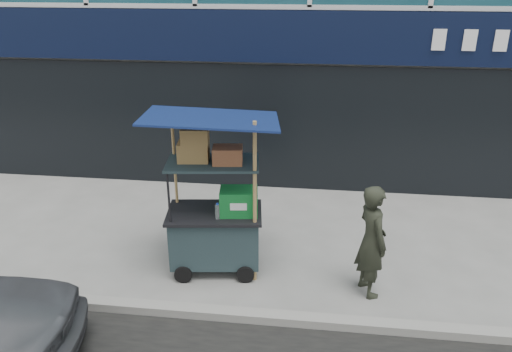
# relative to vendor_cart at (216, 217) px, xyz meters

# --- Properties ---
(ground) EXTENTS (80.00, 80.00, 0.00)m
(ground) POSITION_rel_vendor_cart_xyz_m (1.11, -0.90, -0.82)
(ground) COLOR slate
(ground) RESTS_ON ground
(curb) EXTENTS (80.00, 0.18, 0.12)m
(curb) POSITION_rel_vendor_cart_xyz_m (1.11, -1.10, -0.76)
(curb) COLOR gray
(curb) RESTS_ON ground
(vendor_cart) EXTENTS (1.87, 1.42, 2.34)m
(vendor_cart) POSITION_rel_vendor_cart_xyz_m (0.00, 0.00, 0.00)
(vendor_cart) COLOR #1C2B30
(vendor_cart) RESTS_ON ground
(vendor_man) EXTENTS (0.56, 0.66, 1.54)m
(vendor_man) POSITION_rel_vendor_cart_xyz_m (2.10, -0.31, -0.05)
(vendor_man) COLOR black
(vendor_man) RESTS_ON ground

